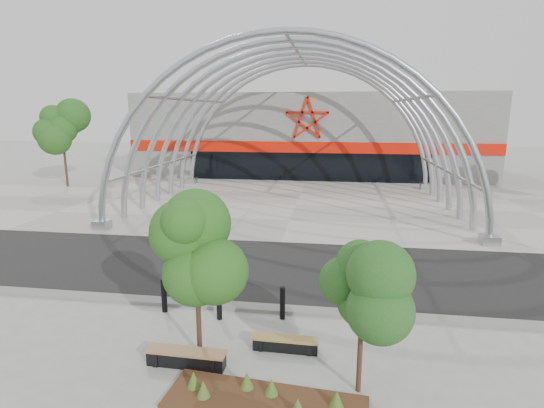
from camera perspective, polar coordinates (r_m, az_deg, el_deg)
ground at (r=14.52m, az=-2.34°, el=-13.51°), size 140.00×140.00×0.00m
road at (r=17.68m, az=-0.24°, el=-8.57°), size 140.00×7.00×0.02m
forecourt at (r=29.13m, az=3.26°, el=-0.14°), size 60.00×17.00×0.04m
kerb at (r=14.27m, az=-2.53°, el=-13.72°), size 60.00×0.50×0.12m
arena_building at (r=46.40m, az=5.32°, el=9.46°), size 34.00×15.24×8.00m
vault_canopy at (r=29.13m, az=3.26°, el=-0.15°), size 20.80×15.80×20.36m
planting_bed at (r=10.33m, az=-1.27°, el=-24.69°), size 4.59×1.77×0.47m
street_tree_0 at (r=10.86m, az=-10.22°, el=-5.69°), size 1.83×1.83×4.18m
street_tree_1 at (r=9.68m, az=12.14°, el=-11.07°), size 1.49×1.49×3.53m
bench_0 at (r=11.64m, az=-11.46°, el=-19.66°), size 2.06×0.51×0.43m
bench_1 at (r=12.06m, az=1.81°, el=-18.32°), size 1.80×0.43×0.38m
bollard_0 at (r=14.33m, az=-14.31°, el=-11.82°), size 0.18×0.18×1.11m
bollard_1 at (r=13.55m, az=-7.11°, el=-13.08°), size 0.17×0.17×1.07m
bollard_2 at (r=13.48m, az=1.42°, el=-13.18°), size 0.17×0.17×1.04m
bollard_3 at (r=14.38m, az=12.37°, el=-11.91°), size 0.16×0.16×0.98m
bollard_4 at (r=13.87m, az=14.08°, el=-13.18°), size 0.14×0.14×0.88m
bg_tree_0 at (r=39.81m, az=-26.38°, el=8.69°), size 3.00×3.00×6.45m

